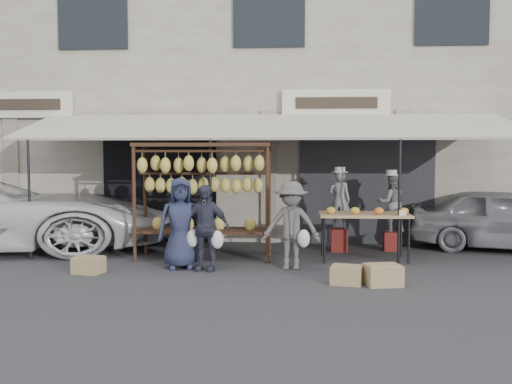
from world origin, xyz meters
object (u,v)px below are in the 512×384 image
vendor_left (339,200)px  crate_near_b (383,275)px  banana_rack (203,178)px  vendor_right (391,203)px  crate_near_a (347,275)px  customer_left (181,223)px  crate_far (89,265)px  customer_mid (205,228)px  produce_table (365,215)px  customer_right (291,225)px  sedan (507,219)px

vendor_left → crate_near_b: size_ratio=2.25×
banana_rack → vendor_right: size_ratio=2.13×
vendor_left → crate_near_a: bearing=97.6°
customer_left → crate_far: (-1.49, -0.51, -0.67)m
vendor_right → crate_near_b: 3.35m
banana_rack → customer_mid: bearing=-79.5°
produce_table → customer_right: size_ratio=1.10×
crate_near_a → crate_far: 4.35m
produce_table → customer_right: customer_right is taller
vendor_right → crate_near_a: bearing=58.1°
customer_mid → crate_far: (-1.95, -0.37, -0.61)m
customer_left → banana_rack: bearing=60.5°
customer_left → crate_near_b: 3.60m
customer_mid → crate_near_b: 3.13m
banana_rack → crate_near_a: bearing=-37.3°
vendor_right → crate_near_b: bearing=67.6°
customer_left → customer_right: bearing=-10.9°
produce_table → crate_near_a: bearing=-104.7°
banana_rack → customer_left: banana_rack is taller
crate_far → customer_left: bearing=18.8°
vendor_right → crate_near_b: (-0.66, -3.17, -0.85)m
crate_near_a → crate_far: size_ratio=1.01×
banana_rack → crate_near_a: banana_rack is taller
vendor_left → crate_far: 5.15m
produce_table → customer_left: 3.48m
customer_right → crate_far: customer_right is taller
crate_near_b → vendor_left: bearing=98.0°
banana_rack → sedan: (6.19, 1.32, -0.91)m
banana_rack → vendor_left: 2.92m
banana_rack → crate_far: size_ratio=5.50×
produce_table → sedan: size_ratio=0.44×
vendor_right → customer_mid: bearing=21.0°
vendor_right → crate_far: (-5.52, -2.58, -0.87)m
banana_rack → crate_near_b: size_ratio=4.85×
crate_near_a → customer_left: bearing=159.7°
customer_mid → customer_right: (1.50, 0.22, 0.02)m
customer_right → crate_near_a: 1.55m
produce_table → crate_far: size_ratio=3.60×
vendor_left → crate_near_a: (-0.13, -2.97, -0.94)m
customer_left → crate_near_b: size_ratio=3.01×
customer_left → customer_mid: size_ratio=1.08×
vendor_right → customer_mid: 4.21m
customer_left → customer_mid: 0.48m
banana_rack → produce_table: size_ratio=1.53×
customer_mid → crate_far: 2.07m
vendor_right → customer_left: bearing=16.5°
banana_rack → crate_near_b: banana_rack is taller
banana_rack → customer_right: 2.04m
banana_rack → produce_table: banana_rack is taller
vendor_left → customer_mid: vendor_left is taller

